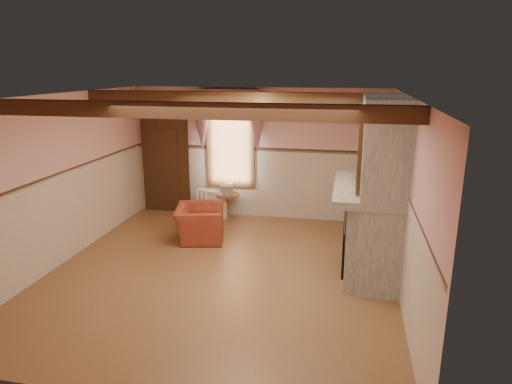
% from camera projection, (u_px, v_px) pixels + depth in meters
% --- Properties ---
extents(floor, '(5.50, 6.00, 0.01)m').
position_uv_depth(floor, '(221.00, 272.00, 7.37)').
color(floor, brown).
rests_on(floor, ground).
extents(ceiling, '(5.50, 6.00, 0.01)m').
position_uv_depth(ceiling, '(217.00, 96.00, 6.62)').
color(ceiling, silver).
rests_on(ceiling, wall_back).
extents(wall_back, '(5.50, 0.02, 2.80)m').
position_uv_depth(wall_back, '(258.00, 154.00, 9.83)').
color(wall_back, '#DE9E9A').
rests_on(wall_back, floor).
extents(wall_front, '(5.50, 0.02, 2.80)m').
position_uv_depth(wall_front, '(129.00, 272.00, 4.16)').
color(wall_front, '#DE9E9A').
rests_on(wall_front, floor).
extents(wall_left, '(0.02, 6.00, 2.80)m').
position_uv_depth(wall_left, '(59.00, 180.00, 7.52)').
color(wall_left, '#DE9E9A').
rests_on(wall_left, floor).
extents(wall_right, '(0.02, 6.00, 2.80)m').
position_uv_depth(wall_right, '(406.00, 199.00, 6.46)').
color(wall_right, '#DE9E9A').
rests_on(wall_right, floor).
extents(wainscot, '(5.50, 6.00, 1.50)m').
position_uv_depth(wainscot, '(220.00, 229.00, 7.17)').
color(wainscot, beige).
rests_on(wainscot, floor).
extents(chair_rail, '(5.50, 6.00, 0.08)m').
position_uv_depth(chair_rail, '(219.00, 183.00, 6.97)').
color(chair_rail, black).
rests_on(chair_rail, wainscot).
extents(firebox, '(0.20, 0.95, 0.90)m').
position_uv_depth(firebox, '(349.00, 242.00, 7.43)').
color(firebox, black).
rests_on(firebox, floor).
extents(armchair, '(1.08, 1.18, 0.65)m').
position_uv_depth(armchair, '(200.00, 223.00, 8.72)').
color(armchair, maroon).
rests_on(armchair, floor).
extents(side_table, '(0.69, 0.69, 0.55)m').
position_uv_depth(side_table, '(228.00, 206.00, 9.96)').
color(side_table, brown).
rests_on(side_table, floor).
extents(book_stack, '(0.33, 0.37, 0.20)m').
position_uv_depth(book_stack, '(227.00, 189.00, 9.88)').
color(book_stack, '#B7AD8C').
rests_on(book_stack, side_table).
extents(radiator, '(0.72, 0.40, 0.60)m').
position_uv_depth(radiator, '(211.00, 204.00, 10.03)').
color(radiator, white).
rests_on(radiator, floor).
extents(bowl, '(0.35, 0.35, 0.09)m').
position_uv_depth(bowl, '(368.00, 179.00, 7.33)').
color(bowl, brown).
rests_on(bowl, mantel).
extents(mantel_clock, '(0.14, 0.24, 0.20)m').
position_uv_depth(mantel_clock, '(368.00, 172.00, 7.61)').
color(mantel_clock, black).
rests_on(mantel_clock, mantel).
extents(oil_lamp, '(0.11, 0.11, 0.28)m').
position_uv_depth(oil_lamp, '(368.00, 171.00, 7.49)').
color(oil_lamp, '#BC8B35').
rests_on(oil_lamp, mantel).
extents(candle_red, '(0.06, 0.06, 0.16)m').
position_uv_depth(candle_red, '(370.00, 192.00, 6.43)').
color(candle_red, '#AE2815').
rests_on(candle_red, mantel).
extents(jar_yellow, '(0.06, 0.06, 0.12)m').
position_uv_depth(jar_yellow, '(370.00, 191.00, 6.55)').
color(jar_yellow, gold).
rests_on(jar_yellow, mantel).
extents(fireplace, '(0.85, 2.00, 2.80)m').
position_uv_depth(fireplace, '(380.00, 187.00, 7.09)').
color(fireplace, gray).
rests_on(fireplace, floor).
extents(mantel, '(1.05, 2.05, 0.12)m').
position_uv_depth(mantel, '(368.00, 189.00, 7.14)').
color(mantel, gray).
rests_on(mantel, fireplace).
extents(overmantel_mirror, '(0.06, 1.44, 1.04)m').
position_uv_depth(overmantel_mirror, '(358.00, 150.00, 7.01)').
color(overmantel_mirror, silver).
rests_on(overmantel_mirror, fireplace).
extents(door, '(1.10, 0.10, 2.10)m').
position_uv_depth(door, '(166.00, 166.00, 10.27)').
color(door, black).
rests_on(door, floor).
extents(window, '(1.06, 0.08, 2.02)m').
position_uv_depth(window, '(230.00, 141.00, 9.85)').
color(window, white).
rests_on(window, wall_back).
extents(window_drapes, '(1.30, 0.14, 1.40)m').
position_uv_depth(window_drapes, '(229.00, 114.00, 9.60)').
color(window_drapes, gray).
rests_on(window_drapes, wall_back).
extents(ceiling_beam_front, '(5.50, 0.18, 0.20)m').
position_uv_depth(ceiling_beam_front, '(190.00, 110.00, 5.52)').
color(ceiling_beam_front, black).
rests_on(ceiling_beam_front, ceiling).
extents(ceiling_beam_back, '(5.50, 0.18, 0.20)m').
position_uv_depth(ceiling_beam_back, '(237.00, 98.00, 7.78)').
color(ceiling_beam_back, black).
rests_on(ceiling_beam_back, ceiling).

